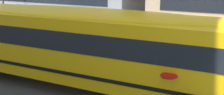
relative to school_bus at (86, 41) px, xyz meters
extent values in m
plane|color=#424244|center=(1.50, 1.71, -1.60)|extent=(400.00, 400.00, 0.00)
cube|color=gray|center=(1.50, 9.16, -1.60)|extent=(120.00, 3.00, 0.01)
cube|color=silver|center=(1.50, 1.71, -1.60)|extent=(110.00, 0.16, 0.01)
cube|color=yellow|center=(-0.23, -0.01, -0.10)|extent=(10.39, 2.71, 2.06)
cube|color=black|center=(-0.23, -0.01, 0.27)|extent=(9.77, 2.73, 0.60)
cube|color=black|center=(-0.23, -0.01, -0.71)|extent=(10.41, 2.74, 0.11)
ellipsoid|color=yellow|center=(-0.23, -0.01, 0.93)|extent=(9.97, 2.51, 0.34)
cylinder|color=red|center=(3.11, -1.23, -0.21)|extent=(0.43, 0.43, 0.03)
cylinder|color=black|center=(3.64, 1.30, -1.14)|extent=(0.95, 0.30, 0.94)
cylinder|color=black|center=(-4.19, 1.02, -1.14)|extent=(0.95, 0.30, 0.94)
cube|color=navy|center=(-9.32, 6.24, -0.95)|extent=(3.99, 1.92, 0.70)
cube|color=black|center=(-9.47, 6.25, -0.28)|extent=(2.29, 1.68, 0.64)
cylinder|color=black|center=(-7.98, 7.02, -1.30)|extent=(0.61, 0.21, 0.60)
cylinder|color=black|center=(-8.07, 5.32, -1.30)|extent=(0.61, 0.21, 0.60)
cylinder|color=black|center=(-10.57, 7.16, -1.30)|extent=(0.61, 0.21, 0.60)
cylinder|color=black|center=(-10.67, 5.47, -1.30)|extent=(0.61, 0.21, 0.60)
camera|label=1|loc=(4.27, -6.75, 2.11)|focal=39.24mm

